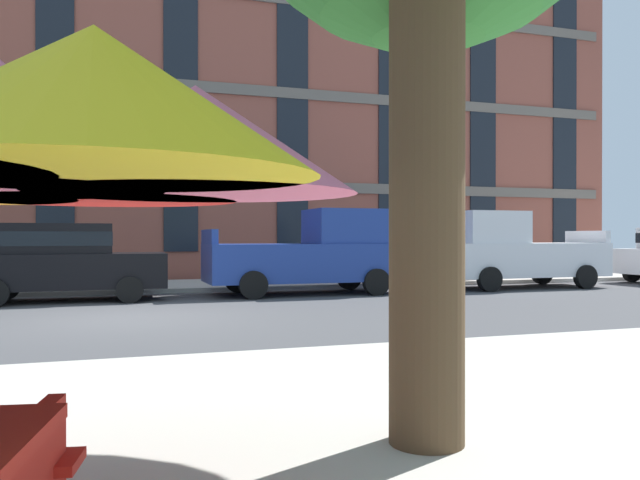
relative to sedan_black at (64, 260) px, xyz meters
name	(u,v)px	position (x,y,z in m)	size (l,w,h in m)	color
ground_plane	(129,319)	(1.32, -3.70, -0.95)	(120.00, 120.00, 0.00)	#424244
sidewalk_far	(122,287)	(1.32, 3.10, -0.89)	(56.00, 3.60, 0.12)	#B2ADA3
apartment_building	(117,115)	(1.32, 11.29, 5.45)	(37.67, 12.08, 12.80)	#934C3D
sedan_black	(64,260)	(0.00, 0.00, 0.00)	(4.40, 1.98, 1.78)	black
pickup_blue	(314,254)	(6.04, 0.00, 0.08)	(5.10, 2.12, 2.20)	navy
pickup_white	(511,252)	(12.04, 0.00, 0.08)	(5.10, 2.12, 2.20)	silver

